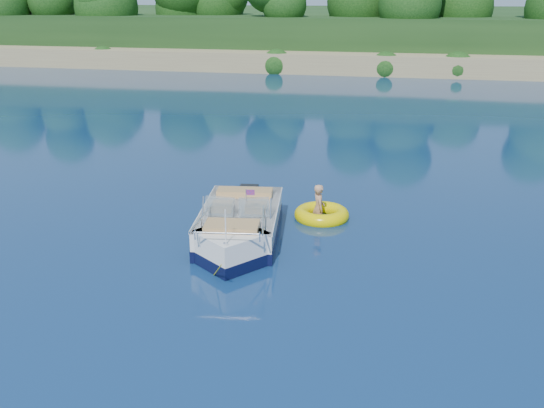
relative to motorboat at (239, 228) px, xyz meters
name	(u,v)px	position (x,y,z in m)	size (l,w,h in m)	color
ground	(247,268)	(0.60, -1.48, -0.34)	(160.00, 160.00, 0.00)	#092345
shoreline	(384,37)	(0.60, 62.30, 0.64)	(170.00, 59.00, 6.00)	#8D7852
motorboat	(239,228)	(0.00, 0.00, 0.00)	(2.35, 5.26, 1.76)	white
tow_tube	(322,215)	(1.77, 2.07, -0.24)	(1.95, 1.95, 0.40)	#EAD100
boy	(318,219)	(1.68, 2.00, -0.34)	(0.51, 0.34, 1.41)	tan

